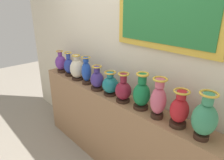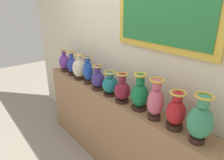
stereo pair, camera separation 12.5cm
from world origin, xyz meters
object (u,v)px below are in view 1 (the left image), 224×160
(vase_teal, at_px, (110,85))
(vase_crimson, at_px, (179,110))
(vase_emerald, at_px, (142,94))
(vase_ivory, at_px, (77,69))
(vase_jade, at_px, (204,118))
(vase_sapphire, at_px, (86,72))
(vase_rose, at_px, (158,100))
(vase_burgundy, at_px, (123,90))
(vase_cobalt, at_px, (69,66))
(vase_violet, at_px, (61,63))
(vase_indigo, at_px, (97,80))

(vase_teal, distance_m, vase_crimson, 0.86)
(vase_teal, height_order, vase_emerald, vase_emerald)
(vase_ivory, distance_m, vase_crimson, 1.52)
(vase_emerald, relative_size, vase_crimson, 1.12)
(vase_jade, bearing_deg, vase_teal, 179.53)
(vase_sapphire, height_order, vase_rose, vase_rose)
(vase_burgundy, bearing_deg, vase_emerald, 6.62)
(vase_cobalt, xyz_separation_m, vase_rose, (1.53, 0.00, 0.04))
(vase_violet, relative_size, vase_emerald, 0.88)
(vase_teal, bearing_deg, vase_sapphire, -178.82)
(vase_cobalt, bearing_deg, vase_ivory, -0.20)
(vase_indigo, bearing_deg, vase_burgundy, 0.84)
(vase_violet, height_order, vase_emerald, vase_emerald)
(vase_cobalt, bearing_deg, vase_indigo, -0.72)
(vase_emerald, bearing_deg, vase_violet, -178.72)
(vase_sapphire, height_order, vase_burgundy, vase_sapphire)
(vase_cobalt, relative_size, vase_crimson, 1.03)
(vase_jade, bearing_deg, vase_crimson, 175.62)
(vase_ivory, bearing_deg, vase_teal, 0.98)
(vase_violet, xyz_separation_m, vase_emerald, (1.53, 0.03, 0.01))
(vase_ivory, height_order, vase_burgundy, vase_ivory)
(vase_sapphire, relative_size, vase_indigo, 1.20)
(vase_sapphire, height_order, vase_indigo, vase_sapphire)
(vase_sapphire, relative_size, vase_teal, 1.30)
(vase_burgundy, bearing_deg, vase_crimson, 1.82)
(vase_violet, relative_size, vase_ivory, 0.96)
(vase_crimson, height_order, vase_jade, vase_jade)
(vase_indigo, xyz_separation_m, vase_teal, (0.22, 0.02, -0.00))
(vase_emerald, height_order, vase_crimson, vase_emerald)
(vase_teal, distance_m, vase_emerald, 0.44)
(vase_indigo, relative_size, vase_burgundy, 0.94)
(vase_violet, relative_size, vase_sapphire, 0.91)
(vase_indigo, bearing_deg, vase_emerald, 2.82)
(vase_sapphire, bearing_deg, vase_indigo, -2.40)
(vase_rose, bearing_deg, vase_crimson, 5.09)
(vase_cobalt, xyz_separation_m, vase_crimson, (1.73, 0.02, 0.01))
(vase_violet, xyz_separation_m, vase_ivory, (0.42, 0.01, 0.00))
(vase_indigo, xyz_separation_m, vase_crimson, (1.08, 0.03, 0.03))
(vase_burgundy, bearing_deg, vase_cobalt, 179.90)
(vase_jade, bearing_deg, vase_indigo, -179.55)
(vase_crimson, bearing_deg, vase_burgundy, -178.18)
(vase_ivory, xyz_separation_m, vase_jade, (1.74, 0.00, 0.03))
(vase_crimson, bearing_deg, vase_rose, -174.91)
(vase_ivory, xyz_separation_m, vase_burgundy, (0.88, -0.00, -0.02))
(vase_teal, bearing_deg, vase_cobalt, -179.30)
(vase_rose, bearing_deg, vase_cobalt, -179.98)
(vase_sapphire, bearing_deg, vase_violet, -178.97)
(vase_cobalt, distance_m, vase_jade, 1.95)
(vase_violet, height_order, vase_burgundy, vase_violet)
(vase_cobalt, height_order, vase_sapphire, vase_sapphire)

